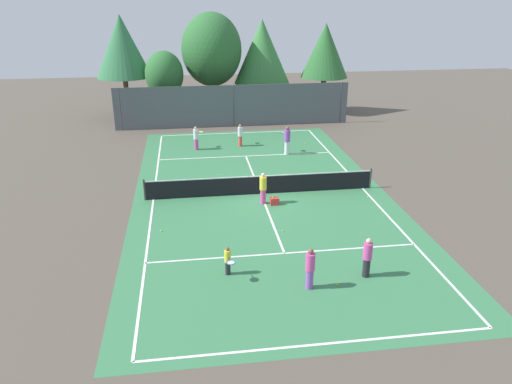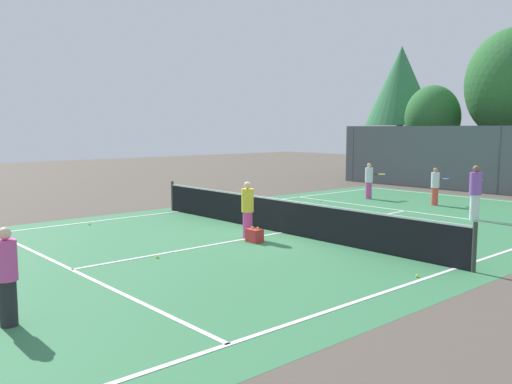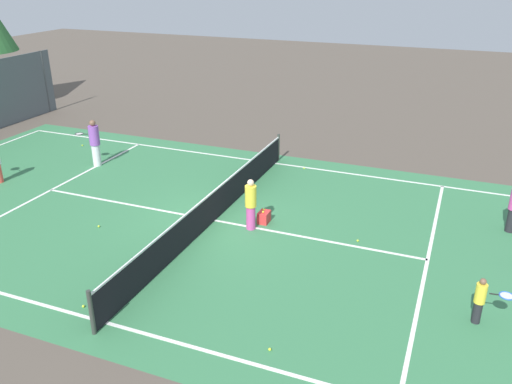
# 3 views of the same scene
# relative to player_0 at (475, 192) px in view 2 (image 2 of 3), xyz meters

# --- Properties ---
(ground_plane) EXTENTS (80.00, 80.00, 0.00)m
(ground_plane) POSITION_rel_player_0_xyz_m (-2.67, -6.44, -0.95)
(ground_plane) COLOR brown
(court_surface) EXTENTS (13.00, 25.00, 0.01)m
(court_surface) POSITION_rel_player_0_xyz_m (-2.67, -6.44, -0.95)
(court_surface) COLOR #387A4C
(court_surface) RESTS_ON ground_plane
(tennis_net) EXTENTS (11.90, 0.10, 1.10)m
(tennis_net) POSITION_rel_player_0_xyz_m (-2.67, -6.44, -0.44)
(tennis_net) COLOR #333833
(tennis_net) RESTS_ON ground_plane
(perimeter_fence) EXTENTS (18.00, 0.12, 3.20)m
(perimeter_fence) POSITION_rel_player_0_xyz_m (-2.67, 7.56, 0.65)
(perimeter_fence) COLOR #515B60
(perimeter_fence) RESTS_ON ground_plane
(tree_1) EXTENTS (3.02, 3.20, 5.49)m
(tree_1) POSITION_rel_player_0_xyz_m (-7.87, 10.43, 2.69)
(tree_1) COLOR brown
(tree_1) RESTS_ON ground_plane
(tree_3) EXTENTS (4.38, 4.38, 8.15)m
(tree_3) POSITION_rel_player_0_xyz_m (-11.11, 12.07, 4.74)
(tree_3) COLOR brown
(tree_3) RESTS_ON ground_plane
(player_0) EXTENTS (0.55, 0.98, 1.85)m
(player_0) POSITION_rel_player_0_xyz_m (0.00, 0.00, 0.00)
(player_0) COLOR silver
(player_0) RESTS_ON ground_plane
(player_1) EXTENTS (0.48, 0.91, 1.51)m
(player_1) POSITION_rel_player_0_xyz_m (-2.77, 2.22, -0.17)
(player_1) COLOR #E54C3F
(player_1) RESTS_ON ground_plane
(player_2) EXTENTS (0.74, 0.85, 1.56)m
(player_2) POSITION_rel_player_0_xyz_m (-5.74, 1.85, -0.14)
(player_2) COLOR #D14799
(player_2) RESTS_ON ground_plane
(player_3) EXTENTS (0.34, 0.34, 1.60)m
(player_3) POSITION_rel_player_0_xyz_m (-2.75, -7.71, -0.13)
(player_3) COLOR #D14799
(player_3) RESTS_ON ground_plane
(player_5) EXTENTS (0.33, 0.33, 1.56)m
(player_5) POSITION_rel_player_0_xyz_m (-0.03, -14.95, -0.15)
(player_5) COLOR #232328
(player_5) RESTS_ON ground_plane
(ball_crate) EXTENTS (0.42, 0.31, 0.43)m
(ball_crate) POSITION_rel_player_0_xyz_m (-2.21, -7.93, -0.77)
(ball_crate) COLOR red
(ball_crate) RESTS_ON ground_plane
(tennis_ball_0) EXTENTS (0.07, 0.07, 0.07)m
(tennis_ball_0) POSITION_rel_player_0_xyz_m (-2.36, -10.88, -0.92)
(tennis_ball_0) COLOR #CCE533
(tennis_ball_0) RESTS_ON ground_plane
(tennis_ball_1) EXTENTS (0.07, 0.07, 0.07)m
(tennis_ball_1) POSITION_rel_player_0_xyz_m (-6.51, -0.46, -0.92)
(tennis_ball_1) COLOR #CCE533
(tennis_ball_1) RESTS_ON ground_plane
(tennis_ball_2) EXTENTS (0.07, 0.07, 0.07)m
(tennis_ball_2) POSITION_rel_player_0_xyz_m (-7.66, -10.16, -0.92)
(tennis_ball_2) COLOR #CCE533
(tennis_ball_2) RESTS_ON ground_plane
(tennis_ball_5) EXTENTS (0.07, 0.07, 0.07)m
(tennis_ball_5) POSITION_rel_player_0_xyz_m (-7.89, -5.61, -0.92)
(tennis_ball_5) COLOR #CCE533
(tennis_ball_5) RESTS_ON ground_plane
(tennis_ball_6) EXTENTS (0.07, 0.07, 0.07)m
(tennis_ball_6) POSITION_rel_player_0_xyz_m (2.67, -7.72, -0.92)
(tennis_ball_6) COLOR #CCE533
(tennis_ball_6) RESTS_ON ground_plane
(tennis_ball_7) EXTENTS (0.07, 0.07, 0.07)m
(tennis_ball_7) POSITION_rel_player_0_xyz_m (-4.40, -3.40, -0.92)
(tennis_ball_7) COLOR #CCE533
(tennis_ball_7) RESTS_ON ground_plane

